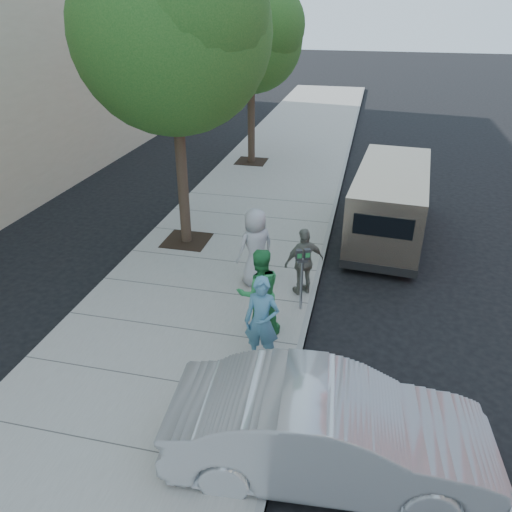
% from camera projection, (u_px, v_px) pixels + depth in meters
% --- Properties ---
extents(ground, '(120.00, 120.00, 0.00)m').
position_uv_depth(ground, '(247.00, 301.00, 11.25)').
color(ground, black).
rests_on(ground, ground).
extents(sidewalk, '(5.00, 60.00, 0.15)m').
position_uv_depth(sidewalk, '(204.00, 293.00, 11.41)').
color(sidewalk, gray).
rests_on(sidewalk, ground).
extents(curb_face, '(0.12, 60.00, 0.16)m').
position_uv_depth(curb_face, '(310.00, 307.00, 10.92)').
color(curb_face, gray).
rests_on(curb_face, ground).
extents(tree_near, '(4.62, 4.60, 7.53)m').
position_uv_depth(tree_near, '(173.00, 25.00, 11.21)').
color(tree_near, black).
rests_on(tree_near, sidewalk).
extents(tree_far, '(3.92, 3.80, 6.49)m').
position_uv_depth(tree_far, '(252.00, 34.00, 18.08)').
color(tree_far, black).
rests_on(tree_far, sidewalk).
extents(parking_meter, '(0.31, 0.21, 1.42)m').
position_uv_depth(parking_meter, '(302.00, 267.00, 10.24)').
color(parking_meter, gray).
rests_on(parking_meter, sidewalk).
extents(van, '(2.23, 5.55, 2.01)m').
position_uv_depth(van, '(390.00, 202.00, 13.78)').
color(van, tan).
rests_on(van, ground).
extents(sedan, '(4.69, 1.96, 1.51)m').
position_uv_depth(sedan, '(331.00, 431.00, 6.91)').
color(sedan, '#AFB2B6').
rests_on(sedan, ground).
extents(person_officer, '(0.66, 0.45, 1.74)m').
position_uv_depth(person_officer, '(262.00, 322.00, 8.78)').
color(person_officer, teal).
rests_on(person_officer, sidewalk).
extents(person_green_shirt, '(1.10, 1.01, 1.82)m').
position_uv_depth(person_green_shirt, '(259.00, 292.00, 9.58)').
color(person_green_shirt, '#2E8F48').
rests_on(person_green_shirt, sidewalk).
extents(person_gray_shirt, '(1.05, 1.04, 1.84)m').
position_uv_depth(person_gray_shirt, '(256.00, 247.00, 11.29)').
color(person_gray_shirt, '#A8A8AB').
rests_on(person_gray_shirt, sidewalk).
extents(person_striped_polo, '(0.98, 0.84, 1.58)m').
position_uv_depth(person_striped_polo, '(304.00, 262.00, 10.95)').
color(person_striped_polo, slate).
rests_on(person_striped_polo, sidewalk).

